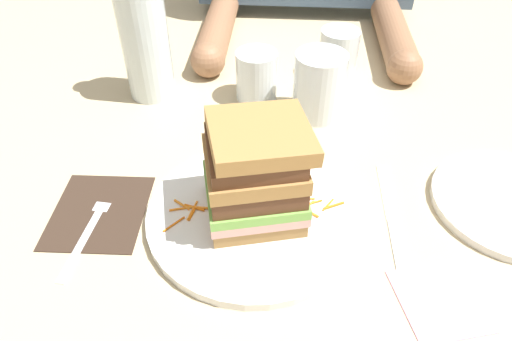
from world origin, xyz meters
TOP-DOWN VIEW (x-y plane):
  - ground_plane at (0.00, 0.00)m, footprint 3.00×3.00m
  - main_plate at (-0.01, -0.02)m, footprint 0.27×0.27m
  - sandwich at (-0.01, -0.02)m, footprint 0.14×0.14m
  - carrot_shred_0 at (-0.10, -0.03)m, footprint 0.03×0.01m
  - carrot_shred_1 at (-0.08, -0.03)m, footprint 0.01×0.03m
  - carrot_shred_2 at (-0.10, -0.02)m, footprint 0.02×0.02m
  - carrot_shred_3 at (-0.08, -0.04)m, footprint 0.01×0.02m
  - carrot_shred_4 at (-0.07, -0.03)m, footprint 0.03×0.00m
  - carrot_shred_5 at (-0.08, -0.03)m, footprint 0.03×0.01m
  - carrot_shred_6 at (-0.10, -0.05)m, footprint 0.02×0.03m
  - carrot_shred_7 at (0.06, -0.01)m, footprint 0.02×0.02m
  - carrot_shred_8 at (0.09, -0.01)m, footprint 0.03×0.02m
  - carrot_shred_9 at (0.06, -0.02)m, footprint 0.02×0.02m
  - carrot_shred_10 at (0.09, -0.01)m, footprint 0.02×0.02m
  - carrot_shred_11 at (0.06, -0.01)m, footprint 0.03×0.02m
  - carrot_shred_12 at (0.05, -0.00)m, footprint 0.03×0.00m
  - napkin_dark at (-0.21, -0.03)m, footprint 0.12×0.14m
  - fork at (-0.21, -0.05)m, footprint 0.03×0.17m
  - knife at (0.17, -0.02)m, footprint 0.02×0.20m
  - juice_glass at (0.08, 0.21)m, footprint 0.08×0.08m
  - water_bottle at (-0.20, 0.26)m, footprint 0.08×0.08m
  - empty_tumbler_0 at (0.12, 0.35)m, footprint 0.07×0.07m
  - empty_tumbler_1 at (-0.02, 0.26)m, footprint 0.07×0.07m
  - side_plate at (0.32, 0.02)m, footprint 0.20×0.20m
  - napkin_pink at (0.20, -0.13)m, footprint 0.10×0.11m

SIDE VIEW (x-z plane):
  - ground_plane at x=0.00m, z-range 0.00..0.00m
  - napkin_pink at x=0.20m, z-range 0.00..0.00m
  - napkin_dark at x=-0.21m, z-range 0.00..0.00m
  - knife at x=0.17m, z-range 0.00..0.00m
  - fork at x=-0.21m, z-range 0.00..0.01m
  - side_plate at x=0.32m, z-range 0.00..0.01m
  - main_plate at x=-0.01m, z-range 0.00..0.01m
  - carrot_shred_12 at x=0.05m, z-range 0.01..0.01m
  - carrot_shred_10 at x=0.09m, z-range 0.01..0.02m
  - carrot_shred_6 at x=-0.10m, z-range 0.01..0.02m
  - carrot_shred_11 at x=0.06m, z-range 0.01..0.02m
  - carrot_shred_1 at x=-0.08m, z-range 0.01..0.02m
  - carrot_shred_0 at x=-0.10m, z-range 0.01..0.02m
  - carrot_shred_3 at x=-0.08m, z-range 0.01..0.02m
  - carrot_shred_7 at x=0.06m, z-range 0.01..0.02m
  - carrot_shred_2 at x=-0.10m, z-range 0.01..0.02m
  - carrot_shred_9 at x=0.06m, z-range 0.01..0.02m
  - carrot_shred_8 at x=0.09m, z-range 0.01..0.02m
  - carrot_shred_4 at x=-0.07m, z-range 0.01..0.02m
  - carrot_shred_5 at x=-0.08m, z-range 0.01..0.02m
  - empty_tumbler_1 at x=-0.02m, z-range 0.00..0.08m
  - empty_tumbler_0 at x=0.12m, z-range 0.00..0.08m
  - juice_glass at x=0.08m, z-range 0.00..0.10m
  - sandwich at x=-0.01m, z-range 0.01..0.14m
  - water_bottle at x=-0.20m, z-range -0.02..0.23m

